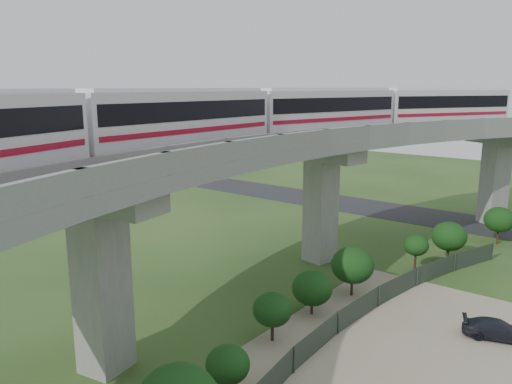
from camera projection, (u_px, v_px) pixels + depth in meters
ground at (228, 297)px, 34.14m from camera, size 160.00×160.00×0.00m
dirt_lot at (418, 384)px, 24.11m from camera, size 18.00×26.00×0.04m
asphalt_road at (401, 212)px, 57.18m from camera, size 60.00×8.00×0.03m
viaduct at (275, 173)px, 29.95m from camera, size 19.58×73.98×11.40m
metro_train at (278, 113)px, 35.04m from camera, size 12.97×61.11×3.64m
fence at (358, 329)px, 28.08m from camera, size 3.87×38.73×1.50m
tree_0 at (499, 220)px, 45.30m from camera, size 2.70×2.70×3.46m
tree_1 at (449, 236)px, 40.44m from camera, size 2.77×2.77×3.44m
tree_2 at (416, 245)px, 38.06m from camera, size 1.89×1.89×3.08m
tree_3 at (353, 265)px, 33.98m from camera, size 2.93×2.93×3.47m
tree_4 at (312, 288)px, 31.23m from camera, size 2.56×2.56×2.86m
tree_5 at (272, 310)px, 27.87m from camera, size 2.24×2.24×2.88m
tree_6 at (228, 365)px, 22.85m from camera, size 2.07×2.07×2.54m
car_dark at (498, 330)px, 28.37m from camera, size 4.07×2.71×1.10m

